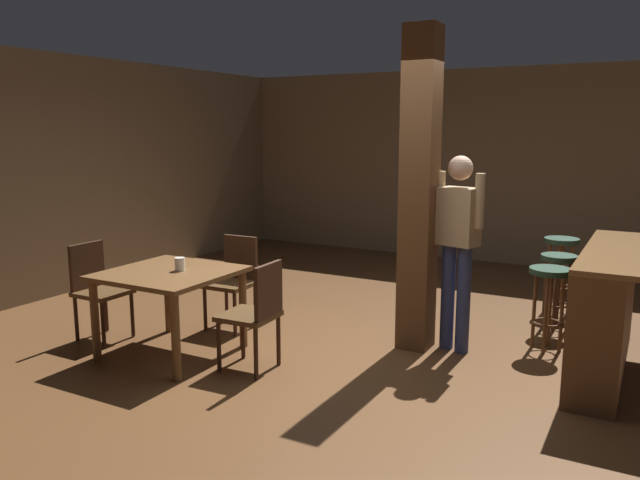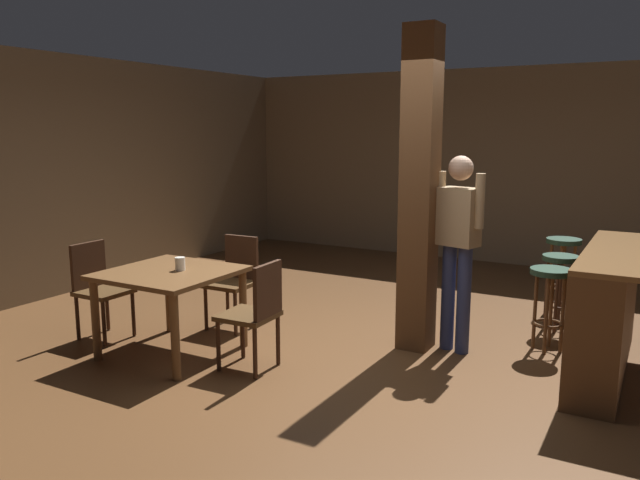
# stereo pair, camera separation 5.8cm
# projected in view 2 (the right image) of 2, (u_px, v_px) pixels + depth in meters

# --- Properties ---
(ground_plane) EXTENTS (10.80, 10.80, 0.00)m
(ground_plane) POSITION_uv_depth(u_px,v_px,m) (357.00, 355.00, 5.42)
(ground_plane) COLOR brown
(wall_back) EXTENTS (8.00, 0.10, 2.80)m
(wall_back) POSITION_uv_depth(u_px,v_px,m) (494.00, 167.00, 9.03)
(wall_back) COLOR #756047
(wall_back) RESTS_ON ground_plane
(wall_left) EXTENTS (0.10, 9.00, 2.80)m
(wall_left) POSITION_uv_depth(u_px,v_px,m) (43.00, 177.00, 7.10)
(wall_left) COLOR #756047
(wall_left) RESTS_ON ground_plane
(pillar) EXTENTS (0.28, 0.28, 2.80)m
(pillar) POSITION_uv_depth(u_px,v_px,m) (419.00, 192.00, 5.39)
(pillar) COLOR brown
(pillar) RESTS_ON ground_plane
(dining_table) EXTENTS (1.02, 1.02, 0.74)m
(dining_table) POSITION_uv_depth(u_px,v_px,m) (170.00, 283.00, 5.37)
(dining_table) COLOR brown
(dining_table) RESTS_ON ground_plane
(chair_west) EXTENTS (0.42, 0.42, 0.89)m
(chair_west) POSITION_uv_depth(u_px,v_px,m) (98.00, 285.00, 5.81)
(chair_west) COLOR #4C3319
(chair_west) RESTS_ON ground_plane
(chair_east) EXTENTS (0.44, 0.44, 0.89)m
(chair_east) POSITION_uv_depth(u_px,v_px,m) (256.00, 310.00, 5.01)
(chair_east) COLOR #4C3319
(chair_east) RESTS_ON ground_plane
(chair_north) EXTENTS (0.43, 0.43, 0.89)m
(chair_north) POSITION_uv_depth(u_px,v_px,m) (235.00, 277.00, 6.13)
(chair_north) COLOR #4C3319
(chair_north) RESTS_ON ground_plane
(napkin_cup) EXTENTS (0.09, 0.09, 0.11)m
(napkin_cup) POSITION_uv_depth(u_px,v_px,m) (180.00, 264.00, 5.36)
(napkin_cup) COLOR silver
(napkin_cup) RESTS_ON dining_table
(standing_person) EXTENTS (0.47, 0.29, 1.72)m
(standing_person) POSITION_uv_depth(u_px,v_px,m) (458.00, 239.00, 5.37)
(standing_person) COLOR tan
(standing_person) RESTS_ON ground_plane
(bar_counter) EXTENTS (0.56, 1.92, 1.01)m
(bar_counter) POSITION_uv_depth(u_px,v_px,m) (606.00, 310.00, 4.98)
(bar_counter) COLOR brown
(bar_counter) RESTS_ON ground_plane
(bar_stool_near) EXTENTS (0.36, 0.36, 0.74)m
(bar_stool_near) POSITION_uv_depth(u_px,v_px,m) (550.00, 289.00, 5.44)
(bar_stool_near) COLOR #1E3828
(bar_stool_near) RESTS_ON ground_plane
(bar_stool_mid) EXTENTS (0.34, 0.34, 0.74)m
(bar_stool_mid) POSITION_uv_depth(u_px,v_px,m) (560.00, 275.00, 6.01)
(bar_stool_mid) COLOR #1E3828
(bar_stool_mid) RESTS_ON ground_plane
(bar_stool_far) EXTENTS (0.36, 0.36, 0.80)m
(bar_stool_far) POSITION_uv_depth(u_px,v_px,m) (563.00, 257.00, 6.61)
(bar_stool_far) COLOR #1E3828
(bar_stool_far) RESTS_ON ground_plane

